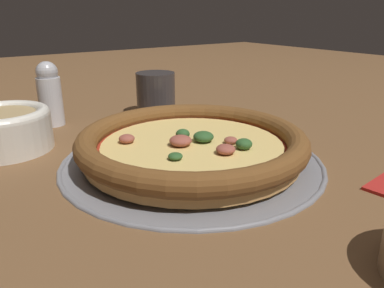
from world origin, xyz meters
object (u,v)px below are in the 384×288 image
at_px(pizza_tray, 192,159).
at_px(bowl_near, 3,128).
at_px(pizza, 192,143).
at_px(drinking_cup, 156,94).
at_px(pepper_shaker, 50,94).

height_order(pizza_tray, bowl_near, bowl_near).
distance_m(pizza_tray, bowl_near, 0.29).
height_order(pizza, bowl_near, bowl_near).
xyz_separation_m(pizza, bowl_near, (-0.21, -0.21, 0.01)).
relative_size(pizza_tray, pizza, 1.15).
xyz_separation_m(pizza_tray, pizza, (0.00, -0.00, 0.02)).
bearing_deg(pizza, drinking_cup, 160.68).
bearing_deg(pepper_shaker, bowl_near, -46.79).
bearing_deg(pizza_tray, drinking_cup, 160.68).
height_order(drinking_cup, pepper_shaker, pepper_shaker).
xyz_separation_m(bowl_near, drinking_cup, (-0.04, 0.30, 0.01)).
distance_m(pizza_tray, pepper_shaker, 0.32).
relative_size(pizza, drinking_cup, 3.76).
height_order(pizza_tray, pepper_shaker, pepper_shaker).
relative_size(pizza, pepper_shaker, 2.73).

